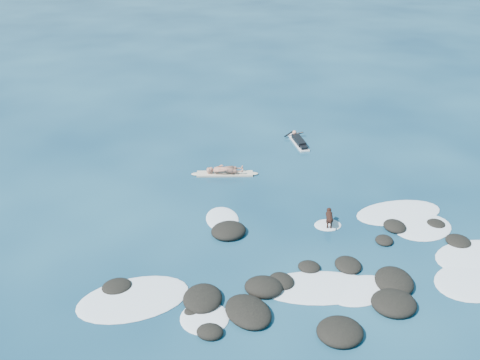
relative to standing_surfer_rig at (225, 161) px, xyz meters
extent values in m
plane|color=#0A2642|center=(1.82, -6.36, -0.71)|extent=(160.00, 160.00, 0.00)
ellipsoid|color=black|center=(-0.96, -9.65, -0.60)|extent=(1.88, 2.09, 0.47)
ellipsoid|color=black|center=(7.52, -6.02, -0.67)|extent=(0.73, 0.74, 0.20)
ellipsoid|color=black|center=(3.67, -10.20, -0.59)|extent=(1.53, 1.44, 0.51)
ellipsoid|color=black|center=(4.18, -9.17, -0.59)|extent=(1.61, 1.82, 0.51)
ellipsoid|color=black|center=(5.77, -5.94, -0.62)|extent=(0.92, 1.01, 0.37)
ellipsoid|color=black|center=(4.96, -6.74, -0.65)|extent=(0.92, 0.95, 0.28)
ellipsoid|color=black|center=(1.53, -11.06, -0.59)|extent=(1.47, 1.37, 0.51)
ellipsoid|color=black|center=(-2.26, -10.26, -0.62)|extent=(0.99, 0.91, 0.36)
ellipsoid|color=black|center=(-0.21, -8.59, -0.58)|extent=(1.57, 1.44, 0.52)
ellipsoid|color=black|center=(-0.74, -5.00, -0.59)|extent=(1.71, 1.63, 0.50)
ellipsoid|color=black|center=(-2.28, -8.73, -0.60)|extent=(1.64, 1.75, 0.44)
ellipsoid|color=black|center=(3.03, -7.94, -0.63)|extent=(1.01, 1.11, 0.33)
ellipsoid|color=black|center=(-2.67, -9.17, -0.68)|extent=(0.69, 0.66, 0.15)
ellipsoid|color=black|center=(1.64, -7.76, -0.64)|extent=(1.01, 0.96, 0.30)
ellipsoid|color=black|center=(7.68, -7.35, -0.64)|extent=(1.20, 1.23, 0.29)
ellipsoid|color=black|center=(-5.00, -7.50, -0.65)|extent=(1.12, 0.99, 0.27)
ellipsoid|color=black|center=(0.47, -8.36, -0.62)|extent=(1.11, 1.17, 0.36)
ellipsoid|color=white|center=(1.62, -8.84, -0.70)|extent=(4.22, 2.46, 0.12)
ellipsoid|color=white|center=(6.84, -9.59, -0.70)|extent=(3.11, 2.60, 0.12)
ellipsoid|color=white|center=(-2.33, -9.54, -0.70)|extent=(1.88, 1.90, 0.12)
ellipsoid|color=white|center=(-4.47, -8.18, -0.70)|extent=(3.95, 2.70, 0.12)
ellipsoid|color=white|center=(6.89, -6.07, -0.70)|extent=(2.96, 2.59, 0.12)
ellipsoid|color=white|center=(2.96, -9.27, -0.70)|extent=(2.63, 1.99, 0.12)
ellipsoid|color=white|center=(6.48, -4.87, -0.70)|extent=(3.92, 2.23, 0.12)
ellipsoid|color=white|center=(7.87, -8.34, -0.70)|extent=(3.43, 2.39, 0.12)
ellipsoid|color=white|center=(-0.80, -3.91, -0.70)|extent=(1.40, 1.99, 0.12)
ellipsoid|color=white|center=(3.26, -5.21, -0.70)|extent=(1.10, 0.90, 0.12)
cube|color=beige|center=(0.00, 0.00, -0.67)|extent=(2.70, 1.02, 0.09)
ellipsoid|color=beige|center=(1.30, -0.24, -0.67)|extent=(0.57, 0.39, 0.10)
ellipsoid|color=beige|center=(-1.30, 0.24, -0.67)|extent=(0.57, 0.39, 0.10)
imported|color=#B1715D|center=(0.00, 0.00, 0.24)|extent=(0.52, 0.69, 1.72)
cube|color=white|center=(4.50, 2.80, -0.66)|extent=(0.54, 2.23, 0.08)
ellipsoid|color=white|center=(4.48, 3.91, -0.66)|extent=(0.27, 0.49, 0.08)
cube|color=black|center=(4.50, 2.80, -0.51)|extent=(0.42, 1.37, 0.22)
sphere|color=tan|center=(4.48, 3.58, -0.39)|extent=(0.24, 0.24, 0.23)
cylinder|color=black|center=(4.20, 3.73, -0.52)|extent=(0.55, 0.31, 0.25)
cylinder|color=black|center=(4.77, 3.74, -0.52)|extent=(0.55, 0.29, 0.25)
cube|color=black|center=(4.51, 2.04, -0.55)|extent=(0.35, 0.56, 0.14)
cylinder|color=black|center=(3.26, -5.31, -0.27)|extent=(0.39, 0.58, 0.25)
sphere|color=black|center=(3.32, -5.08, -0.27)|extent=(0.33, 0.33, 0.27)
sphere|color=black|center=(3.20, -5.53, -0.27)|extent=(0.30, 0.30, 0.24)
sphere|color=black|center=(3.37, -4.93, -0.18)|extent=(0.24, 0.24, 0.19)
cone|color=black|center=(3.40, -4.82, -0.19)|extent=(0.13, 0.14, 0.10)
cone|color=black|center=(3.32, -4.92, -0.10)|extent=(0.10, 0.09, 0.09)
cone|color=black|center=(3.41, -4.95, -0.10)|extent=(0.10, 0.09, 0.09)
cylinder|color=black|center=(3.24, -5.11, -0.54)|extent=(0.08, 0.08, 0.35)
cylinder|color=black|center=(3.37, -5.15, -0.54)|extent=(0.08, 0.08, 0.35)
cylinder|color=black|center=(3.15, -5.46, -0.54)|extent=(0.08, 0.08, 0.35)
cylinder|color=black|center=(3.28, -5.50, -0.54)|extent=(0.08, 0.08, 0.35)
cylinder|color=black|center=(3.16, -5.65, -0.22)|extent=(0.11, 0.25, 0.15)
camera|label=1|loc=(-3.78, -22.21, 10.80)|focal=40.00mm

